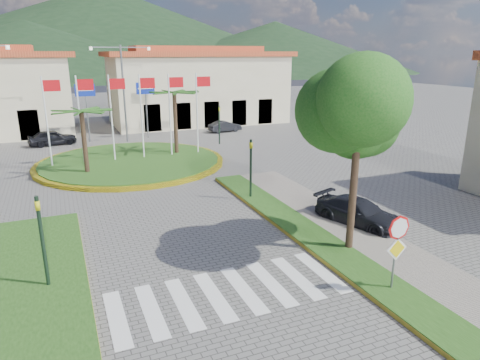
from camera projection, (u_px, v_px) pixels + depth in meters
name	position (u px, v px, depth m)	size (l,w,h in m)	color
sidewalk_right	(417.00, 283.00, 14.13)	(4.00, 28.00, 0.15)	gray
verge_right	(388.00, 290.00, 13.68)	(1.60, 28.00, 0.18)	#1E4513
median_left	(2.00, 303.00, 12.95)	(5.00, 14.00, 0.18)	#1E4513
crosswalk	(226.00, 293.00, 13.66)	(8.00, 3.00, 0.01)	silver
roundabout_island	(131.00, 162.00, 29.47)	(12.70, 12.70, 6.00)	yellow
stop_sign	(397.00, 241.00, 13.20)	(0.80, 0.11, 2.65)	slate
deciduous_tree	(359.00, 118.00, 15.13)	(3.60, 3.60, 6.80)	black
traffic_light_left	(42.00, 234.00, 13.35)	(0.15, 0.18, 3.20)	black
traffic_light_right	(251.00, 164.00, 21.85)	(0.15, 0.18, 3.20)	black
traffic_light_far	(219.00, 121.00, 35.50)	(0.18, 0.15, 3.20)	black
direction_sign_west	(86.00, 101.00, 35.66)	(1.60, 0.14, 5.20)	slate
direction_sign_east	(146.00, 98.00, 37.54)	(1.60, 0.14, 5.20)	slate
street_lamp_centre	(124.00, 89.00, 35.66)	(4.80, 0.16, 8.00)	slate
building_right	(198.00, 86.00, 46.27)	(19.08, 9.54, 8.05)	beige
hill_far_mid	(106.00, 30.00, 152.48)	(180.00, 180.00, 30.00)	black
hill_far_east	(275.00, 48.00, 152.86)	(120.00, 120.00, 18.00)	black
hill_near_back	(27.00, 50.00, 118.64)	(110.00, 110.00, 16.00)	black
car_dark_a	(52.00, 137.00, 35.38)	(1.51, 3.75, 1.28)	black
car_dark_b	(225.00, 126.00, 41.40)	(1.12, 3.21, 1.06)	black
car_side_right	(359.00, 212.00, 18.96)	(1.65, 4.06, 1.18)	black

